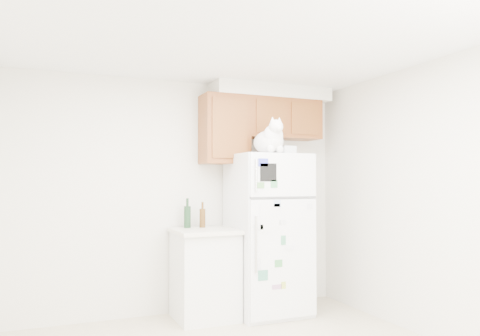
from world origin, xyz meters
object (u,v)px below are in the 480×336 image
bottle_green (187,213)px  refrigerator (268,233)px  base_counter (205,273)px  storage_box_back (274,151)px  bottle_amber (202,215)px  cat (270,140)px  storage_box_front (288,150)px

bottle_green → refrigerator: bearing=-16.7°
base_counter → storage_box_back: 1.54m
storage_box_back → bottle_green: storage_box_back is taller
bottle_green → storage_box_back: bearing=-5.1°
refrigerator → storage_box_back: size_ratio=9.44×
storage_box_back → refrigerator: bearing=-156.7°
refrigerator → base_counter: (-0.69, 0.07, -0.39)m
storage_box_back → bottle_green: (-0.98, 0.09, -0.67)m
base_counter → bottle_green: size_ratio=2.95×
refrigerator → base_counter: size_ratio=1.85×
bottle_amber → storage_box_back: bearing=-4.4°
cat → bottle_amber: cat is taller
base_counter → storage_box_front: (0.87, -0.19, 1.28)m
cat → storage_box_back: size_ratio=2.89×
cat → bottle_amber: size_ratio=1.91×
bottle_amber → cat: bearing=-36.4°
base_counter → cat: 1.53m
base_counter → cat: bearing=-25.1°
cat → base_counter: bearing=154.9°
storage_box_back → storage_box_front: 0.28m
bottle_green → cat: bearing=-31.6°
bottle_amber → storage_box_front: bearing=-21.6°
refrigerator → storage_box_back: 0.93m
refrigerator → bottle_green: size_ratio=5.45×
refrigerator → base_counter: 0.79m
storage_box_back → bottle_amber: bearing=151.9°
storage_box_back → storage_box_front: (0.03, -0.27, -0.01)m
refrigerator → cat: 1.01m
cat → storage_box_front: size_ratio=3.47×
base_counter → storage_box_back: bearing=5.9°
bottle_green → storage_box_front: bearing=-19.7°
refrigerator → bottle_green: refrigerator is taller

